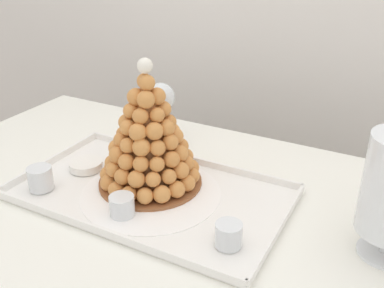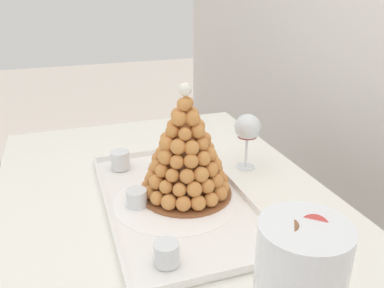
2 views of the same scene
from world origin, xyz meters
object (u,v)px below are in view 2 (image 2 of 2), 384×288
Objects in this scene: croquembouche at (186,153)px; dessert_cup_mid_left at (137,198)px; dessert_cup_left at (120,161)px; wine_glass at (248,129)px; serving_tray at (176,201)px; dessert_cup_centre at (167,254)px; macaron_goblet at (299,284)px; creme_brulee_ramekin at (162,163)px.

croquembouche reaches higher than dessert_cup_mid_left.
wine_glass is (0.11, 0.38, 0.10)m from dessert_cup_left.
dessert_cup_centre is (0.24, -0.09, 0.03)m from serving_tray.
macaron_goblet is (0.54, -0.00, 0.02)m from croquembouche.
dessert_cup_left is at bearing -177.89° from dessert_cup_centre.
macaron_goblet reaches higher than dessert_cup_left.
dessert_cup_mid_left is at bearing -176.78° from dessert_cup_centre.
dessert_cup_left is 1.09× the size of dessert_cup_centre.
croquembouche reaches higher than wine_glass.
dessert_cup_centre is at bearing -25.71° from croquembouche.
macaron_goblet is at bearing 24.67° from dessert_cup_centre.
wine_glass reaches higher than creme_brulee_ramekin.
dessert_cup_mid_left is at bearing -93.71° from serving_tray.
dessert_cup_left is 0.78m from macaron_goblet.
dessert_cup_left is 0.13m from creme_brulee_ramekin.
dessert_cup_centre is 0.63× the size of creme_brulee_ramekin.
croquembouche is 0.18m from dessert_cup_mid_left.
macaron_goblet is at bearing 15.06° from dessert_cup_mid_left.
macaron_goblet is (0.73, 0.02, 0.13)m from creme_brulee_ramekin.
creme_brulee_ramekin is (-0.45, 0.11, -0.01)m from dessert_cup_centre.
serving_tray is 3.58× the size of wine_glass.
croquembouche is 0.31m from dessert_cup_centre.
dessert_cup_centre is 0.47m from creme_brulee_ramekin.
creme_brulee_ramekin is (-0.19, -0.02, -0.11)m from croquembouche.
creme_brulee_ramekin is (0.03, 0.13, -0.01)m from dessert_cup_left.
wine_glass reaches higher than serving_tray.
serving_tray is at bearing 23.96° from dessert_cup_left.
wine_glass is at bearing 73.14° from creme_brulee_ramekin.
macaron_goblet is (0.52, 0.04, 0.15)m from serving_tray.
croquembouche is at bearing -64.63° from wine_glass.
dessert_cup_mid_left is at bearing -164.94° from macaron_goblet.
creme_brulee_ramekin is at bearing -174.67° from croquembouche.
croquembouche is 3.65× the size of creme_brulee_ramekin.
dessert_cup_left is 1.06× the size of dessert_cup_mid_left.
dessert_cup_left is at bearing -156.04° from serving_tray.
macaron_goblet is (0.76, 0.14, 0.12)m from dessert_cup_left.
serving_tray is 11.74× the size of dessert_cup_centre.
dessert_cup_centre reaches higher than dessert_cup_mid_left.
wine_glass is at bearing 109.01° from dessert_cup_mid_left.
dessert_cup_left is (-0.22, -0.15, -0.10)m from croquembouche.
dessert_cup_centre is at bearing -20.60° from serving_tray.
serving_tray is at bearing -175.94° from macaron_goblet.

